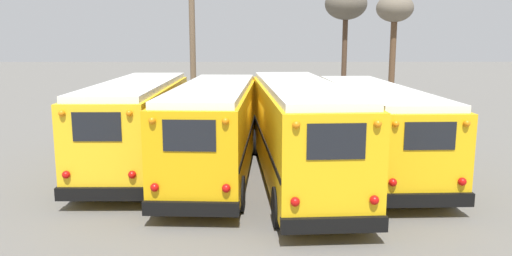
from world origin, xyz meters
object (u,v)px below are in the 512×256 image
Objects in this scene: school_bus_2 at (300,129)px; bare_tree_0 at (346,6)px; school_bus_0 at (138,122)px; bare_tree_1 at (395,13)px; school_bus_1 at (214,127)px; utility_pole at (193,46)px; school_bus_3 at (374,124)px.

school_bus_2 is 1.30× the size of bare_tree_0.
bare_tree_1 reaches higher than school_bus_0.
school_bus_1 is 1.18× the size of utility_pole.
school_bus_3 is (8.56, -0.03, -0.09)m from school_bus_0.
school_bus_3 is 16.94m from bare_tree_1.
school_bus_3 is at bearing 11.01° from school_bus_1.
school_bus_1 is 10.74m from utility_pole.
school_bus_1 is at bearing -168.99° from school_bus_3.
school_bus_0 is 21.03m from bare_tree_1.
school_bus_3 is at bearing -50.34° from utility_pole.
school_bus_2 is 12.12m from utility_pole.
bare_tree_0 reaches higher than bare_tree_1.
school_bus_0 is at bearing 162.93° from school_bus_2.
bare_tree_1 is at bearing 27.05° from utility_pole.
bare_tree_1 is (10.61, 16.65, 4.57)m from school_bus_1.
school_bus_1 is 0.91× the size of school_bus_3.
school_bus_0 is 5.97m from school_bus_2.
school_bus_0 reaches higher than school_bus_3.
school_bus_1 reaches higher than school_bus_3.
bare_tree_0 reaches higher than school_bus_1.
bare_tree_0 reaches higher than utility_pole.
utility_pole is (-7.59, 9.16, 2.62)m from school_bus_3.
bare_tree_1 reaches higher than school_bus_3.
school_bus_2 is 19.45m from bare_tree_1.
bare_tree_0 is at bearing 46.94° from utility_pole.
bare_tree_1 reaches higher than school_bus_2.
school_bus_2 is at bearing -148.89° from school_bus_3.
utility_pole is 15.04m from bare_tree_0.
school_bus_0 is 9.52m from utility_pole.
school_bus_2 is at bearing -103.88° from bare_tree_0.
bare_tree_1 is at bearing 49.04° from school_bus_0.
school_bus_3 is 1.42× the size of bare_tree_1.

